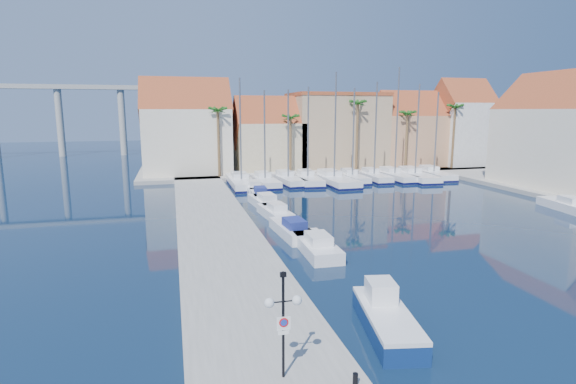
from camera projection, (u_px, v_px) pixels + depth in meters
name	position (u px, v px, depth m)	size (l,w,h in m)	color
ground	(425.00, 298.00, 22.70)	(260.00, 260.00, 0.00)	black
quay_west	(219.00, 235.00, 33.31)	(6.00, 77.00, 0.50)	gray
shore_north	(317.00, 169.00, 70.84)	(54.00, 16.00, 0.50)	gray
lamp_post	(283.00, 309.00, 14.72)	(1.27, 0.36, 3.73)	black
bollard	(355.00, 380.00, 14.62)	(0.18, 0.18, 0.44)	black
fishing_boat	(386.00, 317.00, 19.23)	(2.79, 5.70, 1.91)	navy
motorboat_west_0	(316.00, 245.00, 30.00)	(2.15, 6.27, 1.40)	white
motorboat_west_1	(292.00, 229.00, 33.96)	(2.30, 6.16, 1.40)	white
motorboat_west_2	(275.00, 212.00, 39.63)	(2.32, 5.75, 1.40)	white
motorboat_west_3	(265.00, 202.00, 44.10)	(2.52, 6.31, 1.40)	white
motorboat_west_4	(260.00, 194.00, 47.99)	(1.99, 5.38, 1.40)	white
motorboat_west_5	(253.00, 187.00, 52.24)	(1.82, 5.60, 1.40)	white
motorboat_east_1	(566.00, 205.00, 42.62)	(2.71, 6.11, 1.40)	white
sailboat_0	(241.00, 182.00, 55.96)	(2.84, 10.48, 13.17)	white
sailboat_1	(264.00, 181.00, 56.86)	(2.64, 9.19, 11.78)	white
sailboat_2	(287.00, 179.00, 58.13)	(3.19, 9.34, 11.91)	white
sailboat_3	(307.00, 179.00, 58.54)	(3.42, 10.07, 12.26)	white
sailboat_4	(332.00, 179.00, 58.37)	(3.45, 12.06, 14.03)	white
sailboat_5	(351.00, 177.00, 59.84)	(2.27, 8.36, 12.19)	white
sailboat_6	(373.00, 176.00, 60.65)	(2.36, 8.47, 12.99)	white
sailboat_7	(393.00, 175.00, 61.46)	(2.92, 9.70, 14.92)	white
sailboat_8	(413.00, 175.00, 61.54)	(3.60, 11.13, 12.80)	white
sailboat_9	(432.00, 174.00, 63.09)	(3.31, 9.84, 11.81)	white
building_0	(187.00, 131.00, 63.85)	(12.30, 9.00, 13.50)	beige
building_1	(269.00, 138.00, 67.02)	(10.30, 8.00, 11.00)	#C5B48B
building_2	(336.00, 130.00, 70.49)	(14.20, 10.20, 11.50)	tan
building_3	(408.00, 132.00, 72.55)	(10.30, 8.00, 12.00)	tan
building_4	(461.00, 125.00, 73.61)	(8.30, 8.00, 14.00)	silver
building_6	(562.00, 135.00, 52.24)	(9.00, 14.30, 13.50)	beige
palm_0	(218.00, 112.00, 59.61)	(2.60, 2.60, 10.15)	brown
palm_1	(290.00, 119.00, 62.23)	(2.60, 2.60, 9.15)	brown
palm_2	(358.00, 106.00, 64.35)	(2.60, 2.60, 11.15)	brown
palm_3	(408.00, 115.00, 66.56)	(2.60, 2.60, 9.65)	brown
palm_4	(455.00, 109.00, 68.35)	(2.60, 2.60, 10.65)	brown
viaduct	(31.00, 106.00, 89.40)	(48.00, 2.20, 14.45)	#9E9E99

